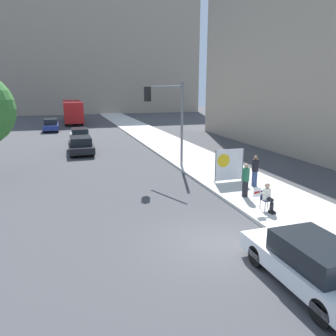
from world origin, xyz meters
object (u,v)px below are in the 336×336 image
parked_car_curbside (312,264)px  city_bus_on_road (73,110)px  pedestrian_behind (255,171)px  car_on_road_midblock (80,136)px  protest_banner (229,165)px  car_on_road_distant (51,125)px  traffic_light_pole (169,111)px  jogger_on_sidewalk (246,180)px  car_on_road_nearest (81,145)px  seated_protester (267,196)px

parked_car_curbside → city_bus_on_road: 46.21m
pedestrian_behind → car_on_road_midblock: pedestrian_behind is taller
pedestrian_behind → parked_car_curbside: bearing=-155.8°
pedestrian_behind → protest_banner: bearing=87.2°
pedestrian_behind → city_bus_on_road: (-8.00, 37.72, 0.91)m
car_on_road_midblock → car_on_road_distant: size_ratio=0.89×
car_on_road_midblock → traffic_light_pole: bearing=-68.6°
car_on_road_distant → city_bus_on_road: size_ratio=0.39×
jogger_on_sidewalk → protest_banner: bearing=-63.1°
jogger_on_sidewalk → pedestrian_behind: bearing=-97.9°
pedestrian_behind → protest_banner: size_ratio=0.89×
protest_banner → car_on_road_midblock: (-7.09, 16.65, -0.39)m
car_on_road_nearest → car_on_road_midblock: size_ratio=1.10×
car_on_road_nearest → protest_banner: bearing=-57.8°
traffic_light_pole → car_on_road_midblock: bearing=111.4°
city_bus_on_road → parked_car_curbside: bearing=-84.3°
seated_protester → car_on_road_nearest: bearing=113.8°
traffic_light_pole → car_on_road_distant: bearing=108.6°
parked_car_curbside → car_on_road_nearest: (-4.81, 20.98, -0.00)m
jogger_on_sidewalk → protest_banner: (0.45, 2.51, 0.16)m
pedestrian_behind → car_on_road_midblock: 19.50m
car_on_road_midblock → city_bus_on_road: bearing=89.9°
protest_banner → car_on_road_distant: (-9.99, 27.34, -0.37)m
parked_car_curbside → car_on_road_midblock: (-4.59, 26.01, 0.03)m
pedestrian_behind → car_on_road_distant: size_ratio=0.35×
seated_protester → traffic_light_pole: bearing=101.8°
seated_protester → car_on_road_nearest: (-6.79, 16.02, -0.08)m
seated_protester → car_on_road_midblock: (-6.57, 21.06, -0.05)m
protest_banner → car_on_road_nearest: size_ratio=0.40×
jogger_on_sidewalk → car_on_road_midblock: jogger_on_sidewalk is taller
jogger_on_sidewalk → city_bus_on_road: (-6.61, 39.12, 0.92)m
parked_car_curbside → city_bus_on_road: size_ratio=0.36×
parked_car_curbside → city_bus_on_road: bearing=95.7°
traffic_light_pole → car_on_road_distant: (-7.85, 23.31, -3.08)m
protest_banner → traffic_light_pole: traffic_light_pole is taller
car_on_road_distant → city_bus_on_road: bearing=72.4°
seated_protester → city_bus_on_road: city_bus_on_road is taller
car_on_road_midblock → car_on_road_distant: bearing=105.2°
protest_banner → car_on_road_midblock: size_ratio=0.44×
jogger_on_sidewalk → car_on_road_midblock: 20.28m
protest_banner → car_on_road_nearest: protest_banner is taller
pedestrian_behind → parked_car_curbside: size_ratio=0.38×
jogger_on_sidewalk → pedestrian_behind: size_ratio=0.98×
protest_banner → car_on_road_midblock: protest_banner is taller
protest_banner → traffic_light_pole: (-2.14, 4.03, 2.71)m
pedestrian_behind → car_on_road_distant: pedestrian_behind is taller
jogger_on_sidewalk → pedestrian_behind: 1.97m
parked_car_curbside → car_on_road_nearest: bearing=102.9°
seated_protester → protest_banner: bearing=84.1°
traffic_light_pole → car_on_road_nearest: bearing=124.2°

